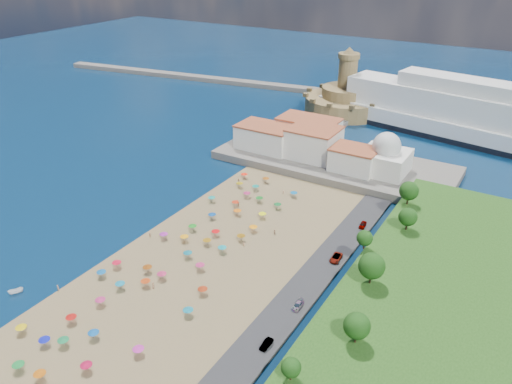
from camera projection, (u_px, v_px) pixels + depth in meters
The scene contains 12 objects.
ground at pixel (198, 248), 140.91m from camera, with size 700.00×700.00×0.00m, color #071938.
terrace at pixel (334, 162), 191.37m from camera, with size 90.00×36.00×3.00m, color #59544C.
jetty at pixel (320, 127), 228.38m from camera, with size 18.00×70.00×2.40m, color #59544C.
breakwater at pixel (205, 79), 307.91m from camera, with size 200.00×7.00×2.60m, color #59544C.
waterfront_buildings at pixel (305, 140), 195.00m from camera, with size 57.00×29.00×11.00m.
domed_building at pixel (385, 157), 177.24m from camera, with size 16.00×16.00×15.00m.
fortress at pixel (345, 99), 248.82m from camera, with size 40.00×40.00×32.40m.
cruise_ship at pixel (474, 119), 212.62m from camera, with size 147.31×45.00×31.84m.
beach_parasols at pixel (174, 257), 133.36m from camera, with size 32.19×114.92×2.20m.
beachgoers at pixel (201, 235), 145.13m from camera, with size 33.68×95.33×1.89m.
parked_cars at pixel (326, 271), 129.00m from camera, with size 2.74×61.89×1.44m.
hillside_trees at pixel (358, 278), 111.74m from camera, with size 15.26×109.31×7.99m.
Camera 1 is at (75.29, -93.03, 77.80)m, focal length 35.00 mm.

